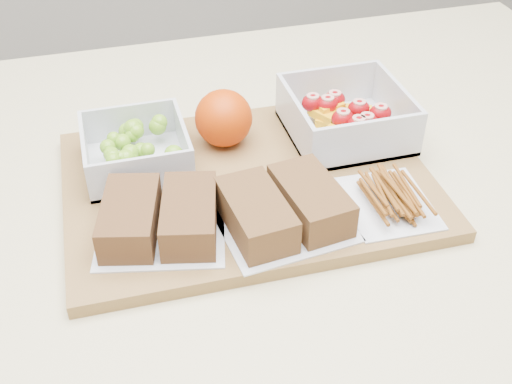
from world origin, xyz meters
TOP-DOWN VIEW (x-y plane):
  - cutting_board at (0.00, 0.03)m, footprint 0.42×0.31m
  - grape_container at (-0.12, 0.09)m, footprint 0.12×0.12m
  - fruit_container at (0.14, 0.09)m, footprint 0.14×0.14m
  - orange at (-0.01, 0.11)m, footprint 0.07×0.07m
  - sandwich_bag_left at (-0.11, -0.04)m, footprint 0.15×0.14m
  - sandwich_bag_center at (0.02, -0.06)m, footprint 0.15×0.13m
  - pretzel_bag at (0.14, -0.06)m, footprint 0.10×0.12m

SIDE VIEW (x-z plane):
  - cutting_board at x=0.00m, z-range 0.90..0.92m
  - pretzel_bag at x=0.14m, z-range 0.92..0.94m
  - sandwich_bag_left at x=-0.11m, z-range 0.92..0.96m
  - sandwich_bag_center at x=0.02m, z-range 0.92..0.96m
  - grape_container at x=-0.12m, z-range 0.91..0.96m
  - fruit_container at x=0.14m, z-range 0.91..0.97m
  - orange at x=-0.01m, z-range 0.92..0.99m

